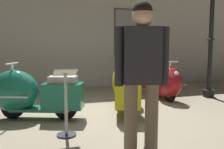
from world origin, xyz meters
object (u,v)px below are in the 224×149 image
(scooter_1, at_px, (126,85))
(scooter_2, at_px, (163,82))
(visitor_1, at_px, (142,70))
(scooter_0, at_px, (29,93))
(lamppost, at_px, (211,41))
(info_stanchion, at_px, (66,108))

(scooter_1, xyz_separation_m, scooter_2, (1.19, 0.58, -0.06))
(scooter_2, distance_m, visitor_1, 3.46)
(scooter_0, relative_size, scooter_2, 1.08)
(lamppost, bearing_deg, scooter_0, -170.96)
(scooter_2, bearing_deg, scooter_0, -77.93)
(info_stanchion, bearing_deg, visitor_1, -55.75)
(scooter_0, relative_size, lamppost, 0.61)
(scooter_0, xyz_separation_m, visitor_1, (1.20, -2.08, 0.56))
(lamppost, relative_size, info_stanchion, 2.84)
(lamppost, bearing_deg, scooter_2, 176.36)
(scooter_0, height_order, scooter_2, scooter_0)
(scooter_2, bearing_deg, info_stanchion, -56.54)
(scooter_0, bearing_deg, info_stanchion, 136.27)
(lamppost, bearing_deg, info_stanchion, -155.47)
(lamppost, distance_m, info_stanchion, 4.33)
(scooter_0, xyz_separation_m, info_stanchion, (0.50, -1.06, -0.05))
(scooter_2, relative_size, lamppost, 0.57)
(scooter_0, bearing_deg, lamppost, -150.22)
(scooter_0, distance_m, scooter_2, 3.16)
(visitor_1, bearing_deg, lamppost, -34.71)
(scooter_1, distance_m, info_stanchion, 1.86)
(scooter_1, height_order, scooter_2, scooter_1)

